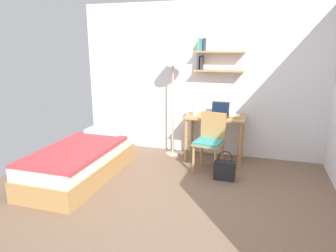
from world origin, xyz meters
The scene contains 10 objects.
ground_plane centered at (0.00, 0.00, 0.00)m, with size 5.28×5.28×0.00m, color brown.
wall_back centered at (0.00, 2.02, 1.31)m, with size 4.40×0.27×2.60m.
bed centered at (-1.49, 0.40, 0.24)m, with size 0.89×1.91×0.54m.
desk centered at (0.25, 1.70, 0.60)m, with size 0.97×0.54×0.76m.
desk_chair centered at (0.26, 1.21, 0.50)m, with size 0.48×0.48×0.90m.
standing_lamp centered at (-0.48, 1.73, 1.57)m, with size 0.38×0.38×1.79m.
laptop centered at (0.32, 1.74, 0.81)m, with size 0.30×0.24×0.23m.
water_bottle centered at (-0.08, 1.66, 0.87)m, with size 0.07×0.07×0.23m, color silver.
book_stack centered at (0.56, 1.70, 0.78)m, with size 0.18×0.22×0.05m.
handbag centered at (0.53, 0.93, 0.15)m, with size 0.30×0.13×0.43m.
Camera 1 is at (0.95, -3.24, 1.88)m, focal length 32.90 mm.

